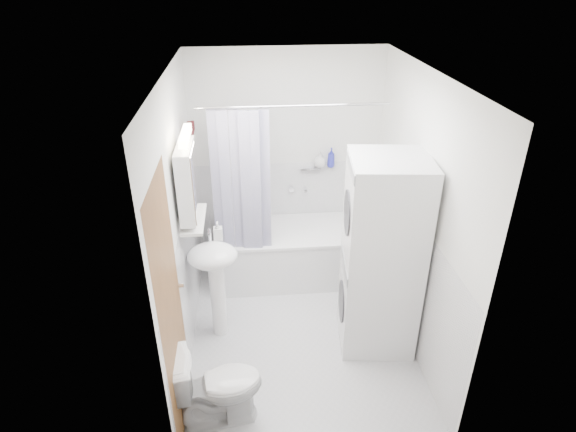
{
  "coord_description": "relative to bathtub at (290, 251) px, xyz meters",
  "views": [
    {
      "loc": [
        -0.43,
        -3.5,
        3.11
      ],
      "look_at": [
        -0.09,
        0.15,
        1.17
      ],
      "focal_mm": 30.0,
      "sensor_mm": 36.0,
      "label": 1
    }
  ],
  "objects": [
    {
      "name": "floor",
      "position": [
        0.0,
        -0.92,
        -0.32
      ],
      "size": [
        2.6,
        2.6,
        0.0
      ],
      "primitive_type": "plane",
      "color": "silver",
      "rests_on": "ground"
    },
    {
      "name": "room_walls",
      "position": [
        0.0,
        -0.92,
        1.16
      ],
      "size": [
        2.6,
        2.6,
        2.6
      ],
      "color": "silver",
      "rests_on": "ground"
    },
    {
      "name": "wainscot",
      "position": [
        0.0,
        -0.63,
        0.28
      ],
      "size": [
        1.98,
        2.58,
        2.58
      ],
      "color": "white",
      "rests_on": "ground"
    },
    {
      "name": "door",
      "position": [
        -0.95,
        -1.47,
        0.68
      ],
      "size": [
        0.05,
        2.0,
        2.0
      ],
      "color": "brown",
      "rests_on": "ground"
    },
    {
      "name": "bathtub",
      "position": [
        0.0,
        0.0,
        0.0
      ],
      "size": [
        1.54,
        0.73,
        0.59
      ],
      "color": "white",
      "rests_on": "ground"
    },
    {
      "name": "tub_spout",
      "position": [
        0.2,
        0.33,
        0.58
      ],
      "size": [
        0.04,
        0.12,
        0.04
      ],
      "primitive_type": "cylinder",
      "rotation": [
        1.57,
        0.0,
        0.0
      ],
      "color": "silver",
      "rests_on": "room_walls"
    },
    {
      "name": "curtain_rod",
      "position": [
        -0.0,
        -0.3,
        1.68
      ],
      "size": [
        1.72,
        0.02,
        0.02
      ],
      "primitive_type": "cylinder",
      "rotation": [
        0.0,
        1.57,
        0.0
      ],
      "color": "silver",
      "rests_on": "room_walls"
    },
    {
      "name": "shower_curtain",
      "position": [
        -0.48,
        -0.3,
        0.93
      ],
      "size": [
        0.55,
        0.02,
        1.45
      ],
      "color": "#1A154C",
      "rests_on": "curtain_rod"
    },
    {
      "name": "sink",
      "position": [
        -0.75,
        -0.85,
        0.38
      ],
      "size": [
        0.44,
        0.37,
        1.04
      ],
      "color": "white",
      "rests_on": "ground"
    },
    {
      "name": "medicine_cabinet",
      "position": [
        -0.9,
        -0.82,
        1.24
      ],
      "size": [
        0.13,
        0.5,
        0.71
      ],
      "color": "white",
      "rests_on": "room_walls"
    },
    {
      "name": "shelf",
      "position": [
        -0.89,
        -0.82,
        0.88
      ],
      "size": [
        0.18,
        0.54,
        0.02
      ],
      "primitive_type": "cube",
      "color": "silver",
      "rests_on": "room_walls"
    },
    {
      "name": "shower_caddy",
      "position": [
        0.25,
        0.32,
        0.83
      ],
      "size": [
        0.22,
        0.06,
        0.02
      ],
      "primitive_type": "cube",
      "color": "silver",
      "rests_on": "room_walls"
    },
    {
      "name": "towel",
      "position": [
        -0.94,
        -0.17,
        1.09
      ],
      "size": [
        0.07,
        0.35,
        0.83
      ],
      "color": "#551C12",
      "rests_on": "room_walls"
    },
    {
      "name": "washer_dryer",
      "position": [
        0.68,
        -1.06,
        0.57
      ],
      "size": [
        0.7,
        0.69,
        1.78
      ],
      "rotation": [
        0.0,
        0.0,
        -0.11
      ],
      "color": "white",
      "rests_on": "ground"
    },
    {
      "name": "toilet",
      "position": [
        -0.72,
        -1.84,
        0.01
      ],
      "size": [
        0.73,
        0.49,
        0.67
      ],
      "primitive_type": "imported",
      "rotation": [
        0.0,
        0.0,
        1.74
      ],
      "color": "white",
      "rests_on": "ground"
    },
    {
      "name": "soap_pump",
      "position": [
        -0.71,
        -0.67,
        0.63
      ],
      "size": [
        0.08,
        0.17,
        0.08
      ],
      "primitive_type": "imported",
      "color": "gray",
      "rests_on": "sink"
    },
    {
      "name": "shelf_bottle",
      "position": [
        -0.89,
        -0.97,
        0.92
      ],
      "size": [
        0.07,
        0.18,
        0.07
      ],
      "primitive_type": "imported",
      "color": "gray",
      "rests_on": "shelf"
    },
    {
      "name": "shelf_cup",
      "position": [
        -0.89,
        -0.7,
        0.94
      ],
      "size": [
        0.1,
        0.09,
        0.1
      ],
      "primitive_type": "imported",
      "color": "gray",
      "rests_on": "shelf"
    },
    {
      "name": "shampoo_a",
      "position": [
        0.35,
        0.32,
        0.9
      ],
      "size": [
        0.13,
        0.17,
        0.13
      ],
      "primitive_type": "imported",
      "color": "gray",
      "rests_on": "shower_caddy"
    },
    {
      "name": "shampoo_b",
      "position": [
        0.47,
        0.32,
        0.88
      ],
      "size": [
        0.08,
        0.21,
        0.08
      ],
      "primitive_type": "imported",
      "color": "#272A9D",
      "rests_on": "shower_caddy"
    }
  ]
}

